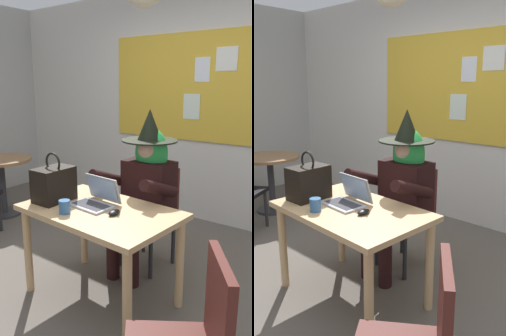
# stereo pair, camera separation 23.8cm
# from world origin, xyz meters

# --- Properties ---
(ground_plane) EXTENTS (24.00, 24.00, 0.00)m
(ground_plane) POSITION_xyz_m (0.00, 0.00, 0.00)
(ground_plane) COLOR #5B544C
(wall_back_bulletin) EXTENTS (6.00, 2.14, 2.67)m
(wall_back_bulletin) POSITION_xyz_m (0.00, 1.92, 1.35)
(wall_back_bulletin) COLOR silver
(wall_back_bulletin) RESTS_ON ground
(desk_main) EXTENTS (1.16, 0.77, 0.72)m
(desk_main) POSITION_xyz_m (0.11, -0.03, 0.62)
(desk_main) COLOR tan
(desk_main) RESTS_ON ground
(chair_at_desk) EXTENTS (0.45, 0.45, 0.89)m
(chair_at_desk) POSITION_xyz_m (0.11, 0.68, 0.49)
(chair_at_desk) COLOR #4C1E19
(chair_at_desk) RESTS_ON ground
(person_costumed) EXTENTS (0.59, 0.70, 1.40)m
(person_costumed) POSITION_xyz_m (0.10, 0.56, 0.78)
(person_costumed) COLOR black
(person_costumed) RESTS_ON ground
(laptop) EXTENTS (0.34, 0.29, 0.21)m
(laptop) POSITION_xyz_m (0.03, 0.01, 0.77)
(laptop) COLOR #B7B7BC
(laptop) RESTS_ON desk_main
(computer_mouse) EXTENTS (0.06, 0.11, 0.03)m
(computer_mouse) POSITION_xyz_m (0.26, -0.06, 0.74)
(computer_mouse) COLOR black
(computer_mouse) RESTS_ON desk_main
(handbag) EXTENTS (0.20, 0.30, 0.38)m
(handbag) POSITION_xyz_m (-0.29, -0.10, 0.85)
(handbag) COLOR black
(handbag) RESTS_ON desk_main
(coffee_mug) EXTENTS (0.08, 0.08, 0.09)m
(coffee_mug) POSITION_xyz_m (-0.03, -0.24, 0.77)
(coffee_mug) COLOR #336099
(coffee_mug) RESTS_ON desk_main
(side_table_round) EXTENTS (0.73, 0.73, 0.71)m
(side_table_round) POSITION_xyz_m (-2.01, 0.57, 0.53)
(side_table_round) COLOR #8E6642
(side_table_round) RESTS_ON ground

